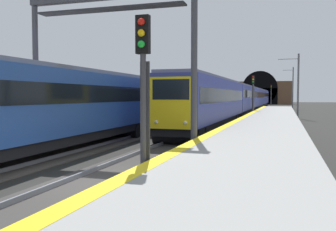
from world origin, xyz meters
name	(u,v)px	position (x,y,z in m)	size (l,w,h in m)	color
ground_plane	(92,184)	(0.00, 0.00, 0.00)	(320.00, 320.00, 0.00)	black
platform_right	(235,179)	(0.00, -4.35, 0.46)	(112.00, 4.61, 0.93)	gray
platform_right_edge_strip	(163,158)	(0.00, -2.29, 0.93)	(112.00, 0.50, 0.01)	yellow
track_main_line	(92,183)	(0.00, 0.00, 0.04)	(160.00, 2.77, 0.21)	#383533
train_main_approaching	(248,98)	(49.18, 0.00, 2.35)	(82.14, 2.92, 4.12)	navy
train_adjacent_platform	(140,101)	(14.97, 4.39, 2.30)	(38.92, 3.05, 4.03)	#264C99
railway_signal_near	(143,86)	(-0.41, -1.86, 2.99)	(0.39, 0.38, 4.91)	#38383D
railway_signal_mid	(253,92)	(36.35, -1.86, 3.16)	(0.39, 0.38, 5.21)	#4C4C54
railway_signal_far	(271,93)	(97.10, -1.86, 3.47)	(0.39, 0.38, 5.79)	#38383D
overhead_signal_gantry	(109,33)	(5.65, 2.20, 5.59)	(0.70, 8.36, 7.49)	#3F3F47
tunnel_portal	(260,93)	(113.00, 2.20, 3.73)	(2.18, 19.70, 11.03)	brown
catenary_mast_near	(293,88)	(68.47, -7.02, 4.34)	(0.22, 2.05, 8.47)	#595B60
catenary_mast_far	(298,85)	(36.60, -7.01, 3.97)	(0.22, 2.44, 7.69)	#595B60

